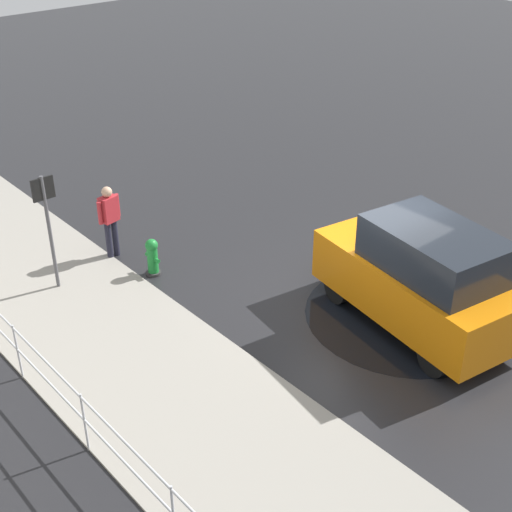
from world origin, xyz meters
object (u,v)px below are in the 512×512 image
moving_hatchback (421,277)px  fire_hydrant (152,257)px  pedestrian (110,216)px  sign_post (47,217)px

moving_hatchback → fire_hydrant: bearing=29.2°
moving_hatchback → pedestrian: bearing=26.0°
moving_hatchback → sign_post: size_ratio=1.72×
pedestrian → sign_post: (-0.37, 1.49, 0.62)m
moving_hatchback → fire_hydrant: 5.35m
moving_hatchback → pedestrian: size_ratio=2.54×
fire_hydrant → pedestrian: pedestrian is taller
fire_hydrant → sign_post: bearing=65.0°
pedestrian → fire_hydrant: bearing=-168.8°
fire_hydrant → sign_post: sign_post is taller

